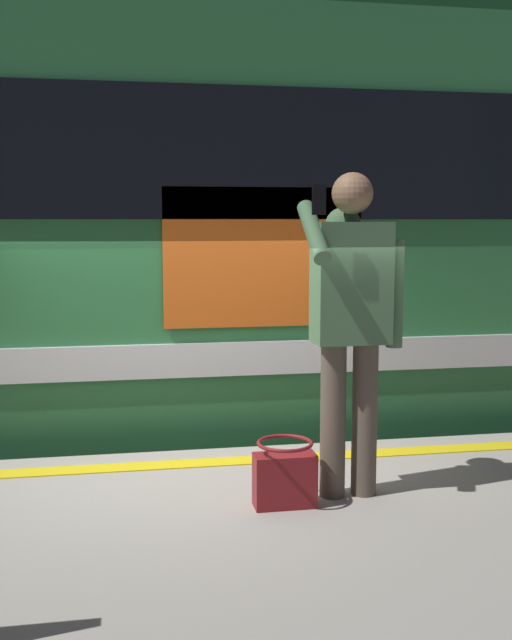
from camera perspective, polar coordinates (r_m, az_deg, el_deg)
The scene contains 7 objects.
ground_plane at distance 5.56m, azimuth -4.88°, elevation -20.87°, with size 23.61×23.61×0.00m, color #3D3D3F.
safety_line at distance 4.83m, azimuth -4.69°, elevation -10.70°, with size 14.44×0.16×0.01m, color yellow.
track_rail_near at distance 6.56m, azimuth -5.87°, elevation -15.50°, with size 19.15×0.08×0.16m, color slate.
track_rail_far at distance 7.90m, azimuth -6.68°, elevation -11.45°, with size 19.15×0.08×0.16m, color slate.
train_carriage at distance 6.79m, azimuth -17.64°, elevation 7.19°, with size 10.60×3.05×4.21m.
passenger at distance 4.11m, azimuth 7.13°, elevation 0.88°, with size 0.57×0.55×1.76m.
handbag at distance 4.10m, azimuth 2.18°, elevation -11.65°, with size 0.33×0.30×0.36m.
Camera 1 is at (0.43, 4.87, 2.64)m, focal length 42.54 mm.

